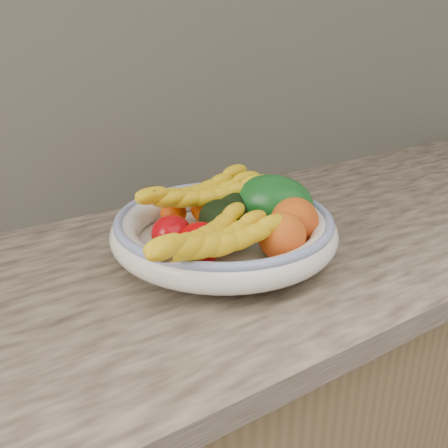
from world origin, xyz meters
TOP-DOWN VIEW (x-y plane):
  - kitchen_counter at (0.00, 1.69)m, footprint 2.44×0.66m
  - fruit_bowl at (0.00, 1.66)m, footprint 0.39×0.39m
  - clementine_back_left at (-0.04, 1.77)m, footprint 0.05×0.05m
  - clementine_back_right at (0.02, 1.75)m, footprint 0.06×0.06m
  - tomato_left at (-0.10, 1.67)m, footprint 0.09×0.09m
  - tomato_near_left at (-0.08, 1.61)m, footprint 0.08×0.08m
  - avocado_center at (-0.00, 1.66)m, footprint 0.08×0.11m
  - avocado_right at (0.04, 1.70)m, footprint 0.11×0.13m
  - green_mango at (0.10, 1.66)m, footprint 0.19×0.20m
  - peach_front at (0.04, 1.56)m, footprint 0.10×0.10m
  - peach_right at (0.10, 1.59)m, footprint 0.10×0.10m
  - banana_bunch_back at (-0.00, 1.73)m, footprint 0.27×0.11m
  - banana_bunch_front at (-0.08, 1.56)m, footprint 0.29×0.18m

SIDE VIEW (x-z plane):
  - kitchen_counter at x=0.00m, z-range -0.24..1.16m
  - fruit_bowl at x=0.00m, z-range 0.91..0.99m
  - clementine_back_left at x=-0.04m, z-range 0.93..0.98m
  - clementine_back_right at x=0.02m, z-range 0.93..0.98m
  - tomato_left at x=-0.10m, z-range 0.93..0.99m
  - tomato_near_left at x=-0.08m, z-range 0.93..1.00m
  - avocado_right at x=0.04m, z-range 0.93..1.00m
  - avocado_center at x=0.00m, z-range 0.93..1.00m
  - peach_front at x=0.04m, z-range 0.93..1.01m
  - peach_right at x=0.10m, z-range 0.93..1.01m
  - green_mango at x=0.10m, z-range 0.91..1.04m
  - banana_bunch_front at x=-0.08m, z-range 0.94..1.02m
  - banana_bunch_back at x=0.00m, z-range 0.95..1.03m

